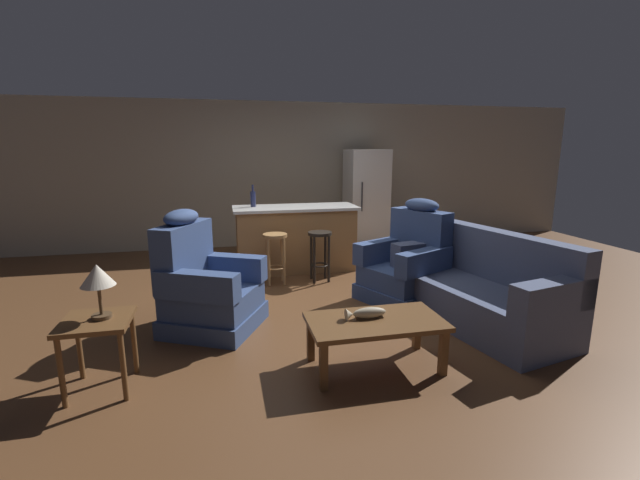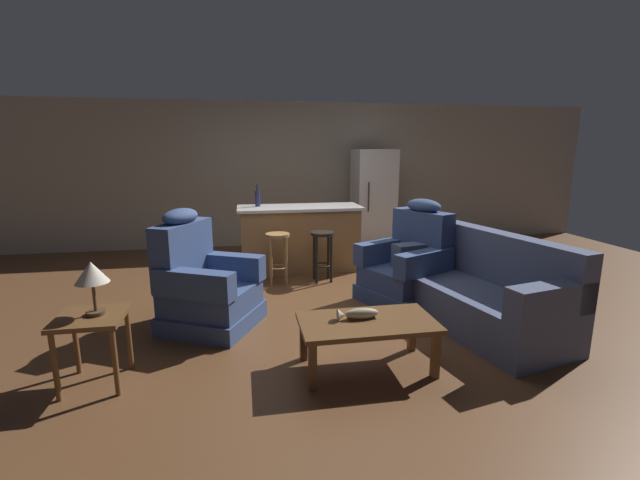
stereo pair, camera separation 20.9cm
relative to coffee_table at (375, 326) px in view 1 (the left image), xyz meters
The scene contains 14 objects.
ground_plane 1.74m from the coffee_table, 94.75° to the left, with size 12.00×12.00×0.00m.
back_wall 4.92m from the coffee_table, 91.68° to the left, with size 12.00×0.05×2.60m.
coffee_table is the anchor object (origin of this frame).
fish_figurine 0.13m from the coffee_table, 148.65° to the left, with size 0.34×0.10×0.10m.
couch 1.54m from the coffee_table, 25.20° to the left, with size 1.22×2.03×0.94m.
recliner_near_lamp 1.79m from the coffee_table, 140.12° to the left, with size 1.13×1.13×1.20m.
recliner_near_island 1.76m from the coffee_table, 57.68° to the left, with size 1.12×1.12×1.20m.
end_table 2.12m from the coffee_table, behind, with size 0.48×0.48×0.56m.
table_lamp 2.14m from the coffee_table, behind, with size 0.24×0.24×0.41m.
kitchen_island 3.06m from the coffee_table, 92.65° to the left, with size 1.80×0.70×0.95m.
bar_stool_left 2.48m from the coffee_table, 102.14° to the left, with size 0.32×0.32×0.68m.
bar_stool_right 2.42m from the coffee_table, 87.97° to the left, with size 0.32×0.32×0.68m.
refrigerator 4.49m from the coffee_table, 72.31° to the left, with size 0.70×0.69×1.76m.
bottle_tall_green 3.32m from the coffee_table, 103.23° to the left, with size 0.08×0.08×0.32m.
Camera 1 is at (-1.02, -4.78, 1.78)m, focal length 24.00 mm.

